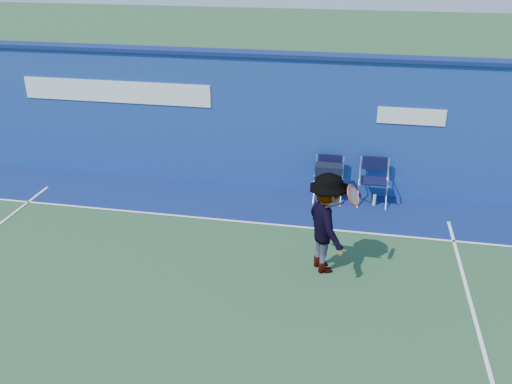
% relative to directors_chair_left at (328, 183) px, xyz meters
% --- Properties ---
extents(ground, '(80.00, 80.00, 0.00)m').
position_rel_directors_chair_left_xyz_m(ground, '(-1.98, -4.57, -0.41)').
color(ground, '#294D2D').
rests_on(ground, ground).
extents(stadium_wall, '(24.00, 0.50, 3.08)m').
position_rel_directors_chair_left_xyz_m(stadium_wall, '(-1.98, 0.63, 1.14)').
color(stadium_wall, navy).
rests_on(stadium_wall, ground).
extents(out_of_bounds_strip, '(24.00, 1.80, 0.01)m').
position_rel_directors_chair_left_xyz_m(out_of_bounds_strip, '(-1.98, -0.47, -0.41)').
color(out_of_bounds_strip, navy).
rests_on(out_of_bounds_strip, ground).
extents(court_lines, '(24.00, 12.00, 0.01)m').
position_rel_directors_chair_left_xyz_m(court_lines, '(-1.98, -3.97, -0.40)').
color(court_lines, white).
rests_on(court_lines, out_of_bounds_strip).
extents(directors_chair_left, '(0.59, 0.53, 0.99)m').
position_rel_directors_chair_left_xyz_m(directors_chair_left, '(0.00, 0.00, 0.00)').
color(directors_chair_left, silver).
rests_on(directors_chair_left, ground).
extents(directors_chair_right, '(0.60, 0.54, 1.00)m').
position_rel_directors_chair_left_xyz_m(directors_chair_right, '(0.97, 0.03, -0.10)').
color(directors_chair_right, silver).
rests_on(directors_chair_right, ground).
extents(water_bottle, '(0.07, 0.07, 0.25)m').
position_rel_directors_chair_left_xyz_m(water_bottle, '(1.02, -0.06, -0.29)').
color(water_bottle, silver).
rests_on(water_bottle, ground).
extents(tennis_player, '(1.12, 1.34, 1.80)m').
position_rel_directors_chair_left_xyz_m(tennis_player, '(0.14, -2.77, 0.49)').
color(tennis_player, '#EA4738').
rests_on(tennis_player, ground).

